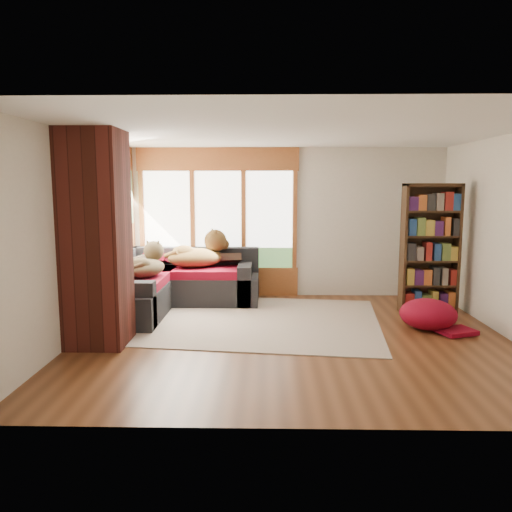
% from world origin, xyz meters
% --- Properties ---
extents(floor, '(5.50, 5.50, 0.00)m').
position_xyz_m(floor, '(0.00, 0.00, 0.00)').
color(floor, '#4F2B16').
rests_on(floor, ground).
extents(ceiling, '(5.50, 5.50, 0.00)m').
position_xyz_m(ceiling, '(0.00, 0.00, 2.60)').
color(ceiling, white).
extents(wall_back, '(5.50, 0.04, 2.60)m').
position_xyz_m(wall_back, '(0.00, 2.50, 1.30)').
color(wall_back, silver).
rests_on(wall_back, ground).
extents(wall_front, '(5.50, 0.04, 2.60)m').
position_xyz_m(wall_front, '(0.00, -2.50, 1.30)').
color(wall_front, silver).
rests_on(wall_front, ground).
extents(wall_left, '(0.04, 5.00, 2.60)m').
position_xyz_m(wall_left, '(-2.75, 0.00, 1.30)').
color(wall_left, silver).
rests_on(wall_left, ground).
extents(windows_back, '(2.82, 0.10, 1.90)m').
position_xyz_m(windows_back, '(-1.20, 2.47, 1.35)').
color(windows_back, '#995427').
rests_on(windows_back, wall_back).
extents(windows_left, '(0.10, 2.62, 1.90)m').
position_xyz_m(windows_left, '(-2.72, 1.20, 1.35)').
color(windows_left, '#995427').
rests_on(windows_left, wall_left).
extents(roller_blind, '(0.03, 0.72, 0.90)m').
position_xyz_m(roller_blind, '(-2.69, 2.03, 1.75)').
color(roller_blind, '#648258').
rests_on(roller_blind, wall_left).
extents(brick_chimney, '(0.70, 0.70, 2.60)m').
position_xyz_m(brick_chimney, '(-2.40, -0.35, 1.30)').
color(brick_chimney, '#471914').
rests_on(brick_chimney, ground).
extents(sectional_sofa, '(2.20, 2.20, 0.80)m').
position_xyz_m(sectional_sofa, '(-1.95, 1.70, 0.30)').
color(sectional_sofa, black).
rests_on(sectional_sofa, ground).
extents(area_rug, '(4.07, 3.29, 0.01)m').
position_xyz_m(area_rug, '(-0.63, 0.78, 0.01)').
color(area_rug, silver).
rests_on(area_rug, ground).
extents(bookshelf, '(0.85, 0.28, 1.98)m').
position_xyz_m(bookshelf, '(2.14, 1.29, 0.99)').
color(bookshelf, '#382212').
rests_on(bookshelf, ground).
extents(pouf, '(0.92, 0.92, 0.41)m').
position_xyz_m(pouf, '(1.86, 0.39, 0.22)').
color(pouf, maroon).
rests_on(pouf, area_rug).
extents(dog_tan, '(1.10, 0.89, 0.54)m').
position_xyz_m(dog_tan, '(-1.45, 1.94, 0.81)').
color(dog_tan, brown).
rests_on(dog_tan, sectional_sofa).
extents(dog_brindle, '(0.66, 0.89, 0.44)m').
position_xyz_m(dog_brindle, '(-2.13, 1.07, 0.76)').
color(dog_brindle, '#362B1C').
rests_on(dog_brindle, sectional_sofa).
extents(throw_pillows, '(1.98, 1.68, 0.45)m').
position_xyz_m(throw_pillows, '(-1.92, 1.85, 0.76)').
color(throw_pillows, black).
rests_on(throw_pillows, sectional_sofa).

